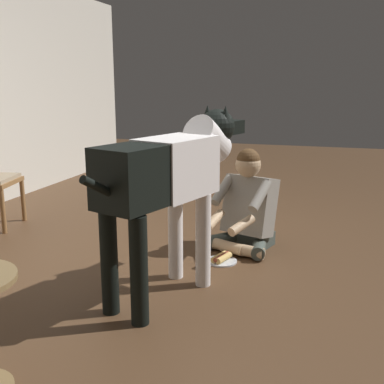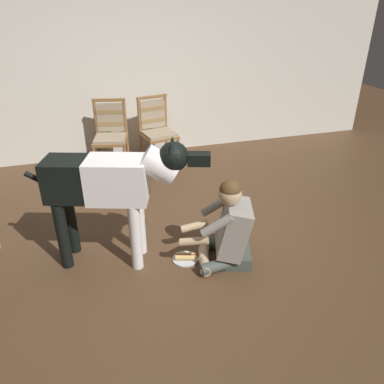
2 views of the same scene
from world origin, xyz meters
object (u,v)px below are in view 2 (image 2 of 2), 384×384
Objects in this scene: dining_chair_left_of_pair at (110,132)px; hot_dog_on_plate at (185,257)px; large_dog at (112,184)px; person_sitting_on_floor at (228,230)px; dining_chair_right_of_pair at (156,127)px.

dining_chair_left_of_pair reaches higher than hot_dog_on_plate.
dining_chair_left_of_pair is 2.26m from large_dog.
hot_dog_on_plate is (-0.38, 0.12, -0.32)m from person_sitting_on_floor.
dining_chair_left_of_pair is 0.63× the size of large_dog.
large_dog is 1.00m from hot_dog_on_plate.
hot_dog_on_plate is (-0.25, -2.44, -0.52)m from dining_chair_right_of_pair.
large_dog is at bearing 161.84° from person_sitting_on_floor.
large_dog reaches higher than dining_chair_left_of_pair.
large_dog reaches higher than hot_dog_on_plate.
person_sitting_on_floor is (0.79, -2.56, -0.19)m from dining_chair_left_of_pair.
dining_chair_left_of_pair is at bearing 99.64° from hot_dog_on_plate.
dining_chair_right_of_pair is at bearing 0.04° from dining_chair_left_of_pair.
large_dog is at bearing 161.84° from hot_dog_on_plate.
large_dog is at bearing -94.81° from dining_chair_left_of_pair.
large_dog is 6.33× the size of hot_dog_on_plate.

